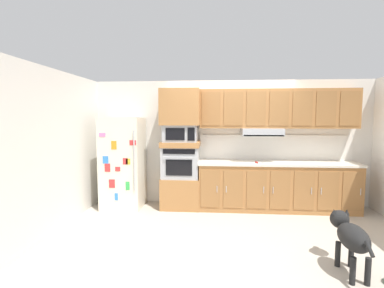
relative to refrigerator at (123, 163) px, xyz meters
The scene contains 15 objects.
ground_plane 2.37m from the refrigerator, 17.97° to the right, with size 9.60×9.60×0.00m, color #B2A899.
back_kitchen_wall 2.17m from the refrigerator, 11.62° to the left, with size 6.20×0.12×2.50m, color silver.
side_panel_left 1.05m from the refrigerator, 136.07° to the right, with size 0.12×7.10×2.50m, color silver.
refrigerator is the anchor object (origin of this frame).
oven_base_cabinet 1.27m from the refrigerator, ahead, with size 0.74×0.62×0.60m, color #A8703D.
built_in_oven 1.13m from the refrigerator, ahead, with size 0.70×0.62×0.60m.
appliance_mid_shelf 1.19m from the refrigerator, ahead, with size 0.74×0.62×0.10m, color #A8703D.
microwave 1.27m from the refrigerator, ahead, with size 0.64×0.54×0.32m.
appliance_upper_cabinet 1.56m from the refrigerator, ahead, with size 0.74×0.62×0.68m, color #A8703D.
lower_cabinet_run 3.01m from the refrigerator, ahead, with size 2.95×0.63×0.88m.
countertop_slab 2.97m from the refrigerator, ahead, with size 2.99×0.64×0.04m, color silver.
backsplash_panel 3.01m from the refrigerator, ahead, with size 2.99×0.02×0.50m, color white.
upper_cabinet_with_hood 3.13m from the refrigerator, ahead, with size 2.95×0.48×0.88m.
screwdriver 2.58m from the refrigerator, ahead, with size 0.14×0.13×0.03m.
dog 3.97m from the refrigerator, 32.37° to the right, with size 0.28×0.95×0.64m.
Camera 1 is at (-0.31, -4.65, 1.76)m, focal length 26.33 mm.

